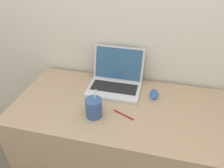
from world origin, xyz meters
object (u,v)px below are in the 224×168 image
at_px(drink_cup, 94,108).
at_px(pen, 124,115).
at_px(laptop, 116,79).
at_px(computer_mouse, 154,94).

xyz_separation_m(drink_cup, pen, (0.16, 0.04, -0.05)).
xyz_separation_m(laptop, drink_cup, (-0.05, -0.31, -0.00)).
distance_m(laptop, pen, 0.30).
distance_m(laptop, drink_cup, 0.32).
bearing_deg(pen, computer_mouse, 55.34).
bearing_deg(drink_cup, laptop, 80.14).
xyz_separation_m(computer_mouse, pen, (-0.15, -0.22, -0.01)).
xyz_separation_m(drink_cup, computer_mouse, (0.32, 0.26, -0.04)).
height_order(laptop, drink_cup, laptop).
relative_size(drink_cup, computer_mouse, 1.64).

